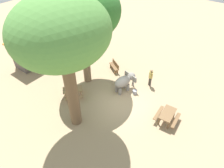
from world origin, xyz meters
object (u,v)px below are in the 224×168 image
object	(u,v)px
picnic_table_near	(73,91)
market_stall_blue	(69,36)
wooden_bench	(115,66)
feed_bucket	(135,92)
person_handler	(151,76)
picnic_table_far	(167,115)
shade_tree_secondary	(81,12)
market_stall_orange	(27,56)
market_stall_red	(49,45)
elephant	(125,81)
shade_tree_main	(62,34)

from	to	relation	value
picnic_table_near	market_stall_blue	xyz separation A→B (m)	(5.66, 6.49, 0.55)
wooden_bench	market_stall_blue	world-z (taller)	market_stall_blue
wooden_bench	feed_bucket	size ratio (longest dim) A/B	3.92
market_stall_blue	feed_bucket	xyz separation A→B (m)	(-2.40, -10.16, -0.98)
feed_bucket	person_handler	bearing A→B (deg)	-14.57
picnic_table_far	shade_tree_secondary	bearing A→B (deg)	-94.89
shade_tree_secondary	wooden_bench	bearing A→B (deg)	-19.82
wooden_bench	market_stall_blue	size ratio (longest dim) A/B	0.56
picnic_table_far	market_stall_orange	distance (m)	13.55
person_handler	market_stall_blue	size ratio (longest dim) A/B	0.64
market_stall_orange	picnic_table_near	bearing A→B (deg)	-94.07
person_handler	shade_tree_secondary	world-z (taller)	shade_tree_secondary
wooden_bench	market_stall_red	world-z (taller)	market_stall_red
picnic_table_near	wooden_bench	bearing A→B (deg)	-144.93
shade_tree_secondary	wooden_bench	xyz separation A→B (m)	(2.63, -0.95, -5.49)
elephant	market_stall_orange	xyz separation A→B (m)	(-2.66, 9.21, 0.23)
market_stall_blue	feed_bucket	bearing A→B (deg)	-103.28
person_handler	market_stall_orange	size ratio (longest dim) A/B	0.64
elephant	person_handler	bearing A→B (deg)	-22.58
person_handler	shade_tree_secondary	distance (m)	7.33
picnic_table_far	market_stall_orange	bearing A→B (deg)	-87.20
person_handler	market_stall_red	xyz separation A→B (m)	(-1.85, 10.59, 0.19)
person_handler	picnic_table_far	xyz separation A→B (m)	(-2.71, -2.84, -0.36)
shade_tree_main	picnic_table_near	size ratio (longest dim) A/B	4.07
elephant	shade_tree_secondary	size ratio (longest dim) A/B	0.25
wooden_bench	market_stall_red	size ratio (longest dim) A/B	0.56
picnic_table_far	market_stall_red	size ratio (longest dim) A/B	0.64
market_stall_orange	person_handler	bearing A→B (deg)	-67.19
market_stall_orange	market_stall_red	xyz separation A→B (m)	(2.60, 0.00, 0.00)
shade_tree_main	market_stall_blue	xyz separation A→B (m)	(7.31, 8.49, -5.42)
shade_tree_main	market_stall_blue	size ratio (longest dim) A/B	3.39
market_stall_blue	shade_tree_secondary	bearing A→B (deg)	-119.89
market_stall_red	shade_tree_secondary	bearing A→B (deg)	-97.84
wooden_bench	market_stall_orange	xyz separation A→B (m)	(-4.42, 6.90, 0.67)
elephant	picnic_table_far	size ratio (longest dim) A/B	1.28
market_stall_blue	feed_bucket	world-z (taller)	market_stall_blue
shade_tree_secondary	market_stall_red	world-z (taller)	shade_tree_secondary
person_handler	market_stall_orange	distance (m)	11.49
shade_tree_secondary	market_stall_orange	xyz separation A→B (m)	(-1.78, 5.95, -4.82)
elephant	feed_bucket	xyz separation A→B (m)	(0.14, -0.95, -0.74)
person_handler	picnic_table_far	world-z (taller)	person_handler
market_stall_orange	feed_bucket	bearing A→B (deg)	-74.58
person_handler	wooden_bench	size ratio (longest dim) A/B	1.15
picnic_table_near	picnic_table_far	distance (m)	7.29
shade_tree_main	feed_bucket	distance (m)	8.24
picnic_table_far	feed_bucket	bearing A→B (deg)	-112.52
picnic_table_near	person_handler	bearing A→B (deg)	-179.98
shade_tree_secondary	picnic_table_near	size ratio (longest dim) A/B	3.85
person_handler	feed_bucket	distance (m)	1.88
market_stall_orange	feed_bucket	distance (m)	10.58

